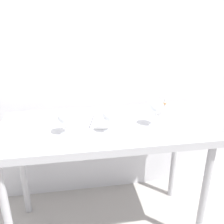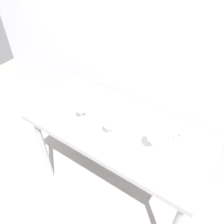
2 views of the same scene
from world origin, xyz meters
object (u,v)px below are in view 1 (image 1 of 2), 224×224
wine_glass_near_right (156,107)px  wine_glass_near_left (65,117)px  open_notebook (92,121)px  decanter_funnel (164,110)px  wine_glass_near_center (109,115)px  tasting_sheet_upper (47,119)px

wine_glass_near_right → wine_glass_near_left: bearing=-177.1°
open_notebook → decanter_funnel: (0.52, 0.02, 0.04)m
wine_glass_near_center → open_notebook: bearing=120.0°
wine_glass_near_left → wine_glass_near_center: wine_glass_near_center is taller
open_notebook → tasting_sheet_upper: size_ratio=1.50×
wine_glass_near_right → tasting_sheet_upper: wine_glass_near_right is taller
wine_glass_near_right → decanter_funnel: wine_glass_near_right is taller
tasting_sheet_upper → wine_glass_near_center: bearing=-35.2°
decanter_funnel → tasting_sheet_upper: bearing=175.5°
wine_glass_near_center → tasting_sheet_upper: wine_glass_near_center is taller
wine_glass_near_right → decanter_funnel: 0.21m
wine_glass_near_left → wine_glass_near_center: size_ratio=0.99×
wine_glass_near_center → open_notebook: (-0.10, 0.17, -0.11)m
open_notebook → decanter_funnel: size_ratio=2.90×
wine_glass_near_right → open_notebook: wine_glass_near_right is taller
wine_glass_near_left → decanter_funnel: bearing=14.1°
wine_glass_near_left → tasting_sheet_upper: 0.30m
wine_glass_near_center → tasting_sheet_upper: 0.49m
wine_glass_near_center → decanter_funnel: wine_glass_near_center is taller
wine_glass_near_right → tasting_sheet_upper: 0.75m
wine_glass_near_center → open_notebook: wine_glass_near_center is taller
open_notebook → wine_glass_near_right: bearing=-3.0°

